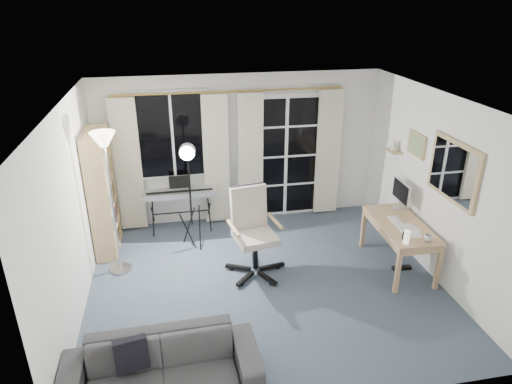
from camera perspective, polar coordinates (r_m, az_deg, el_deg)
The scene contains 17 objects.
floor at distance 6.12m, azimuth 1.13°, elevation -11.39°, with size 4.50×4.00×0.02m, color #3D4A59.
window at distance 7.16m, azimuth -10.41°, elevation 7.00°, with size 1.20×0.08×1.40m.
french_door at distance 7.53m, azimuth 3.70°, elevation 4.37°, with size 1.32×0.09×2.11m.
curtains at distance 7.26m, azimuth -2.93°, elevation 4.21°, with size 3.60×0.07×2.13m.
bookshelf at distance 6.82m, azimuth -18.90°, elevation -0.54°, with size 0.29×0.84×1.81m.
torchiere_lamp at distance 5.96m, azimuth -18.22°, elevation 3.59°, with size 0.39×0.39×1.97m.
keyboard_piano at distance 7.20m, azimuth -9.50°, elevation -0.23°, with size 1.15×0.55×0.83m.
studio_light at distance 6.37m, azimuth -8.49°, elevation 3.43°, with size 0.31×0.33×1.66m.
office_chair at distance 6.07m, azimuth -0.55°, elevation -3.94°, with size 0.82×0.81×1.18m.
desk at distance 6.47m, azimuth 17.60°, elevation -4.44°, with size 0.66×1.25×0.66m.
monitor at distance 6.78m, azimuth 17.70°, elevation -0.03°, with size 0.16×0.48×0.41m.
desk_clutter at distance 6.31m, azimuth 17.92°, elevation -5.86°, with size 0.40×0.75×0.84m.
mug at distance 6.08m, azimuth 20.73°, elevation -5.34°, with size 0.11×0.09×0.11m, color silver.
wall_mirror at distance 5.94m, azimuth 23.49°, elevation 2.40°, with size 0.04×0.94×0.74m.
framed_print at distance 6.64m, azimuth 19.46°, elevation 5.61°, with size 0.03×0.42×0.32m.
wall_shelf at distance 7.08m, azimuth 16.83°, elevation 5.39°, with size 0.16×0.30×0.18m.
sofa at distance 4.61m, azimuth -11.83°, elevation -20.08°, with size 1.85×0.59×0.72m.
Camera 1 is at (-1.06, -4.90, 3.51)m, focal length 32.00 mm.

